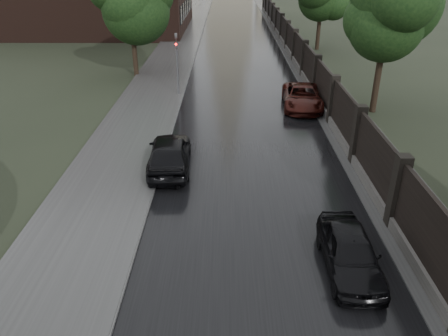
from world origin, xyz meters
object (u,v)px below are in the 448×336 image
tree_right_b (386,25)px  car_right_far (302,97)px  tree_left_far (130,3)px  car_right_near (350,252)px  traffic_light (177,59)px  hatchback_left (169,153)px

tree_right_b → car_right_far: 5.96m
tree_left_far → car_right_near: bearing=-64.7°
tree_left_far → tree_right_b: 17.45m
tree_right_b → car_right_far: bearing=170.4°
tree_right_b → traffic_light: (-11.80, 2.99, -2.55)m
traffic_light → hatchback_left: 10.78m
tree_left_far → car_right_far: tree_left_far is taller
tree_left_far → hatchback_left: (4.40, -15.63, -4.49)m
car_right_far → traffic_light: bearing=167.3°
tree_left_far → car_right_far: (11.40, -7.31, -4.57)m
tree_right_b → hatchback_left: tree_right_b is taller
car_right_far → car_right_near: bearing=-89.4°
tree_right_b → hatchback_left: bearing=-145.5°
tree_right_b → tree_left_far: bearing=152.7°
tree_right_b → car_right_near: bearing=-109.2°
tree_right_b → car_right_far: (-4.10, 0.69, -4.28)m
tree_left_far → tree_right_b: bearing=-27.3°
tree_left_far → car_right_far: bearing=-32.7°
traffic_light → car_right_far: bearing=-16.7°
car_right_near → car_right_far: 15.02m
hatchback_left → car_right_far: hatchback_left is taller
traffic_light → car_right_far: size_ratio=0.83×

